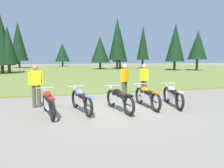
{
  "coord_description": "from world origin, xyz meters",
  "views": [
    {
      "loc": [
        -2.06,
        -7.17,
        1.89
      ],
      "look_at": [
        0.0,
        0.6,
        0.9
      ],
      "focal_mm": 32.99,
      "sensor_mm": 36.0,
      "label": 1
    }
  ],
  "objects_px": {
    "motorcycle_black": "(119,99)",
    "rider_checking_bike": "(144,79)",
    "motorcycle_sky_blue": "(81,100)",
    "motorcycle_orange": "(147,96)",
    "motorcycle_cream": "(173,95)",
    "rider_near_row_end": "(36,83)",
    "motorcycle_red": "(48,103)",
    "rider_in_hivis_vest": "(125,80)"
  },
  "relations": [
    {
      "from": "motorcycle_black",
      "to": "motorcycle_orange",
      "type": "bearing_deg",
      "value": 12.03
    },
    {
      "from": "motorcycle_orange",
      "to": "rider_in_hivis_vest",
      "type": "xyz_separation_m",
      "value": [
        -0.46,
        1.36,
        0.51
      ]
    },
    {
      "from": "rider_checking_bike",
      "to": "motorcycle_black",
      "type": "bearing_deg",
      "value": -134.6
    },
    {
      "from": "motorcycle_orange",
      "to": "rider_near_row_end",
      "type": "relative_size",
      "value": 1.26
    },
    {
      "from": "rider_checking_bike",
      "to": "rider_in_hivis_vest",
      "type": "xyz_separation_m",
      "value": [
        -0.99,
        -0.14,
        0.0
      ]
    },
    {
      "from": "rider_near_row_end",
      "to": "rider_in_hivis_vest",
      "type": "bearing_deg",
      "value": 3.87
    },
    {
      "from": "motorcycle_cream",
      "to": "rider_in_hivis_vest",
      "type": "relative_size",
      "value": 1.25
    },
    {
      "from": "motorcycle_sky_blue",
      "to": "rider_checking_bike",
      "type": "xyz_separation_m",
      "value": [
        3.08,
        1.55,
        0.51
      ]
    },
    {
      "from": "motorcycle_cream",
      "to": "rider_near_row_end",
      "type": "distance_m",
      "value": 5.39
    },
    {
      "from": "motorcycle_black",
      "to": "rider_near_row_end",
      "type": "distance_m",
      "value": 3.29
    },
    {
      "from": "motorcycle_orange",
      "to": "motorcycle_cream",
      "type": "xyz_separation_m",
      "value": [
        1.08,
        -0.07,
        0.0
      ]
    },
    {
      "from": "motorcycle_orange",
      "to": "rider_checking_bike",
      "type": "height_order",
      "value": "rider_checking_bike"
    },
    {
      "from": "motorcycle_orange",
      "to": "motorcycle_red",
      "type": "bearing_deg",
      "value": -176.76
    },
    {
      "from": "motorcycle_cream",
      "to": "motorcycle_orange",
      "type": "bearing_deg",
      "value": 176.35
    },
    {
      "from": "rider_in_hivis_vest",
      "to": "motorcycle_orange",
      "type": "bearing_deg",
      "value": -71.18
    },
    {
      "from": "motorcycle_sky_blue",
      "to": "rider_near_row_end",
      "type": "height_order",
      "value": "rider_near_row_end"
    },
    {
      "from": "rider_in_hivis_vest",
      "to": "rider_near_row_end",
      "type": "bearing_deg",
      "value": -176.13
    },
    {
      "from": "motorcycle_red",
      "to": "motorcycle_sky_blue",
      "type": "height_order",
      "value": "same"
    },
    {
      "from": "motorcycle_sky_blue",
      "to": "motorcycle_orange",
      "type": "distance_m",
      "value": 2.55
    },
    {
      "from": "motorcycle_cream",
      "to": "motorcycle_sky_blue",
      "type": "bearing_deg",
      "value": 179.65
    },
    {
      "from": "motorcycle_red",
      "to": "motorcycle_black",
      "type": "height_order",
      "value": "same"
    },
    {
      "from": "motorcycle_red",
      "to": "motorcycle_orange",
      "type": "bearing_deg",
      "value": 3.24
    },
    {
      "from": "motorcycle_cream",
      "to": "rider_checking_bike",
      "type": "height_order",
      "value": "rider_checking_bike"
    },
    {
      "from": "motorcycle_red",
      "to": "rider_in_hivis_vest",
      "type": "xyz_separation_m",
      "value": [
        3.2,
        1.56,
        0.51
      ]
    },
    {
      "from": "motorcycle_red",
      "to": "motorcycle_sky_blue",
      "type": "relative_size",
      "value": 1.0
    },
    {
      "from": "motorcycle_red",
      "to": "rider_in_hivis_vest",
      "type": "distance_m",
      "value": 3.6
    },
    {
      "from": "rider_near_row_end",
      "to": "rider_checking_bike",
      "type": "xyz_separation_m",
      "value": [
        4.68,
        0.39,
        0.0
      ]
    },
    {
      "from": "motorcycle_sky_blue",
      "to": "rider_near_row_end",
      "type": "relative_size",
      "value": 1.24
    },
    {
      "from": "rider_checking_bike",
      "to": "motorcycle_cream",
      "type": "bearing_deg",
      "value": -70.55
    },
    {
      "from": "motorcycle_black",
      "to": "motorcycle_sky_blue",
      "type": "bearing_deg",
      "value": 171.2
    },
    {
      "from": "motorcycle_red",
      "to": "rider_checking_bike",
      "type": "height_order",
      "value": "rider_checking_bike"
    },
    {
      "from": "rider_in_hivis_vest",
      "to": "motorcycle_red",
      "type": "bearing_deg",
      "value": -153.97
    },
    {
      "from": "motorcycle_orange",
      "to": "rider_checking_bike",
      "type": "relative_size",
      "value": 1.26
    },
    {
      "from": "motorcycle_orange",
      "to": "rider_checking_bike",
      "type": "xyz_separation_m",
      "value": [
        0.53,
        1.5,
        0.51
      ]
    },
    {
      "from": "motorcycle_sky_blue",
      "to": "motorcycle_orange",
      "type": "xyz_separation_m",
      "value": [
        2.55,
        0.05,
        0.0
      ]
    },
    {
      "from": "motorcycle_orange",
      "to": "rider_checking_bike",
      "type": "bearing_deg",
      "value": 70.53
    },
    {
      "from": "motorcycle_black",
      "to": "rider_checking_bike",
      "type": "xyz_separation_m",
      "value": [
        1.73,
        1.76,
        0.51
      ]
    },
    {
      "from": "motorcycle_orange",
      "to": "motorcycle_cream",
      "type": "relative_size",
      "value": 1.01
    },
    {
      "from": "motorcycle_sky_blue",
      "to": "rider_near_row_end",
      "type": "distance_m",
      "value": 2.04
    },
    {
      "from": "motorcycle_cream",
      "to": "rider_checking_bike",
      "type": "xyz_separation_m",
      "value": [
        -0.55,
        1.57,
        0.51
      ]
    },
    {
      "from": "motorcycle_sky_blue",
      "to": "rider_near_row_end",
      "type": "bearing_deg",
      "value": 144.24
    },
    {
      "from": "rider_near_row_end",
      "to": "motorcycle_red",
      "type": "bearing_deg",
      "value": -69.53
    }
  ]
}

